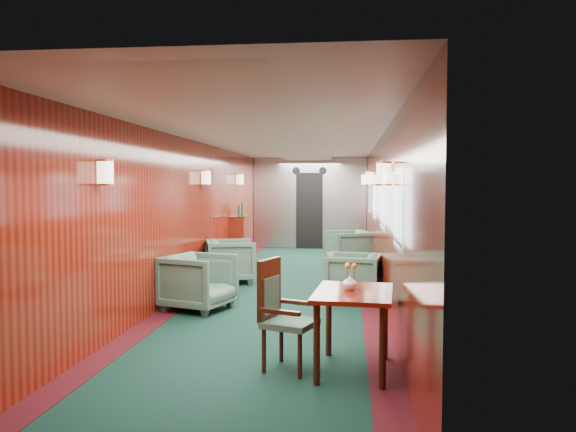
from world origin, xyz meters
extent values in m
plane|color=#0C2D22|center=(0.00, 0.00, 0.00)|extent=(12.00, 12.00, 0.00)
cube|color=beige|center=(0.00, 0.00, 2.35)|extent=(3.00, 12.00, 0.10)
cube|color=beige|center=(0.00, 0.00, 2.36)|extent=(1.20, 12.00, 0.06)
cube|color=maroon|center=(0.00, 6.00, 1.20)|extent=(3.00, 0.10, 2.40)
cube|color=maroon|center=(0.00, -6.00, 1.20)|extent=(3.00, 0.10, 2.40)
cube|color=maroon|center=(-1.50, 0.00, 1.20)|extent=(0.10, 12.00, 2.40)
cube|color=maroon|center=(1.50, 0.00, 1.20)|extent=(0.10, 12.00, 2.40)
cube|color=#380B11|center=(-1.35, 0.00, 0.00)|extent=(0.30, 12.00, 0.01)
cube|color=#380B11|center=(1.35, 0.00, 0.00)|extent=(0.30, 12.00, 0.01)
cube|color=#A4A7AB|center=(0.00, 5.92, 1.20)|extent=(2.98, 0.12, 2.38)
cube|color=black|center=(0.00, 5.84, 1.00)|extent=(0.70, 0.06, 2.00)
cylinder|color=black|center=(-0.35, 5.85, 2.05)|extent=(0.20, 0.04, 0.20)
cylinder|color=black|center=(0.35, 5.85, 2.05)|extent=(0.20, 0.04, 0.20)
cube|color=silver|center=(1.49, -3.50, 1.45)|extent=(0.02, 1.10, 0.80)
cube|color=#426063|center=(1.48, -3.50, 1.45)|extent=(0.01, 0.96, 0.66)
cube|color=silver|center=(1.49, -1.00, 1.45)|extent=(0.02, 1.10, 0.80)
cube|color=#426063|center=(1.48, -1.00, 1.45)|extent=(0.01, 0.96, 0.66)
cube|color=silver|center=(1.49, 1.50, 1.45)|extent=(0.02, 1.10, 0.80)
cube|color=#426063|center=(1.48, 1.50, 1.45)|extent=(0.01, 0.96, 0.66)
cube|color=silver|center=(1.49, 4.00, 1.45)|extent=(0.02, 1.10, 0.80)
cube|color=#426063|center=(1.48, 4.00, 1.45)|extent=(0.01, 0.96, 0.66)
cylinder|color=beige|center=(-1.40, -3.50, 1.80)|extent=(0.16, 0.16, 0.24)
cylinder|color=gold|center=(-1.40, -3.50, 1.68)|extent=(0.17, 0.17, 0.02)
cylinder|color=beige|center=(1.40, -2.70, 1.80)|extent=(0.16, 0.16, 0.24)
cylinder|color=gold|center=(1.40, -2.70, 1.68)|extent=(0.17, 0.17, 0.02)
cylinder|color=beige|center=(-1.40, 0.50, 1.80)|extent=(0.16, 0.16, 0.24)
cylinder|color=gold|center=(-1.40, 0.50, 1.68)|extent=(0.17, 0.17, 0.02)
cylinder|color=beige|center=(1.40, 1.30, 1.80)|extent=(0.16, 0.16, 0.24)
cylinder|color=gold|center=(1.40, 1.30, 1.68)|extent=(0.17, 0.17, 0.02)
cylinder|color=beige|center=(-1.40, 3.50, 1.80)|extent=(0.16, 0.16, 0.24)
cylinder|color=gold|center=(-1.40, 3.50, 1.68)|extent=(0.17, 0.17, 0.02)
cylinder|color=beige|center=(1.40, 4.30, 1.80)|extent=(0.16, 0.16, 0.24)
cylinder|color=gold|center=(1.40, 4.30, 1.68)|extent=(0.17, 0.17, 0.02)
cube|color=maroon|center=(1.07, -3.87, 0.71)|extent=(0.76, 1.03, 0.04)
cylinder|color=#3A190D|center=(0.76, -4.27, 0.34)|extent=(0.06, 0.06, 0.69)
cylinder|color=#3A190D|center=(1.30, -4.31, 0.34)|extent=(0.06, 0.06, 0.69)
cylinder|color=#3A190D|center=(0.83, -3.43, 0.34)|extent=(0.06, 0.06, 0.69)
cylinder|color=#3A190D|center=(1.37, -3.48, 0.34)|extent=(0.06, 0.06, 0.69)
cube|color=#1C4135|center=(0.50, -3.90, 0.43)|extent=(0.54, 0.54, 0.06)
cube|color=#3A190D|center=(0.30, -3.83, 0.72)|extent=(0.17, 0.38, 0.56)
cube|color=#1C4135|center=(0.32, -3.84, 0.67)|extent=(0.12, 0.29, 0.33)
cube|color=#3A190D|center=(0.43, -4.10, 0.58)|extent=(0.38, 0.17, 0.04)
cube|color=#3A190D|center=(0.57, -3.70, 0.58)|extent=(0.38, 0.17, 0.04)
cylinder|color=#3A190D|center=(0.27, -4.01, 0.20)|extent=(0.04, 0.04, 0.40)
cylinder|color=#3A190D|center=(0.61, -4.13, 0.20)|extent=(0.04, 0.04, 0.40)
cylinder|color=#3A190D|center=(0.39, -3.68, 0.20)|extent=(0.04, 0.04, 0.40)
cylinder|color=#3A190D|center=(0.72, -3.79, 0.20)|extent=(0.04, 0.04, 0.40)
cube|color=maroon|center=(-1.34, 3.29, 0.50)|extent=(0.33, 1.10, 0.99)
cube|color=#3A190D|center=(-1.33, 3.29, 0.99)|extent=(0.35, 1.12, 0.02)
cylinder|color=#29522B|center=(-1.32, 3.02, 1.11)|extent=(0.07, 0.07, 0.22)
cylinder|color=#29522B|center=(-1.32, 3.40, 1.14)|extent=(0.06, 0.06, 0.28)
cylinder|color=gold|center=(-1.32, 3.62, 1.09)|extent=(0.08, 0.08, 0.18)
imported|color=white|center=(1.03, -3.83, 0.80)|extent=(0.15, 0.15, 0.14)
imported|color=#1C4135|center=(-0.98, -1.59, 0.38)|extent=(1.04, 1.02, 0.75)
imported|color=#1C4135|center=(-0.99, 0.56, 0.37)|extent=(1.01, 1.00, 0.74)
imported|color=#1C4135|center=(1.10, -0.78, 0.35)|extent=(0.87, 0.86, 0.69)
imported|color=#1C4135|center=(1.04, 2.48, 0.38)|extent=(1.06, 1.05, 0.76)
camera|label=1|loc=(1.01, -8.88, 1.68)|focal=35.00mm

